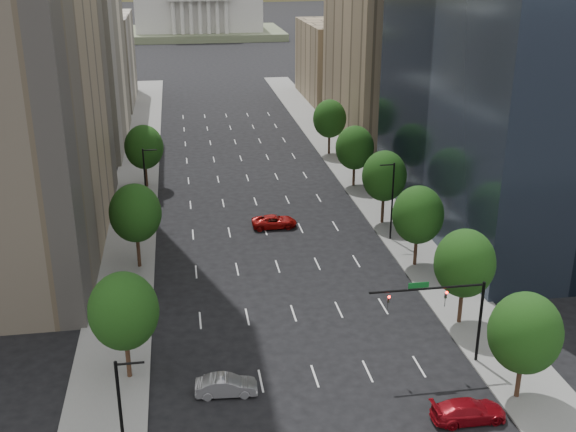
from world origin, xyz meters
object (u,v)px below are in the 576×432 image
capitol (198,12)px  car_red_far (274,221)px  traffic_signal (451,306)px  car_red_near (469,411)px  car_silver (226,386)px

capitol → car_red_far: size_ratio=11.42×
car_red_far → traffic_signal: bearing=-163.5°
car_red_near → car_red_far: bearing=11.9°
capitol → car_red_near: bearing=-87.6°
traffic_signal → capitol: capitol is taller
car_red_far → car_silver: bearing=165.5°
capitol → car_silver: (-6.87, -220.99, -7.83)m
car_silver → car_red_far: 33.02m
car_red_near → traffic_signal: bearing=-9.2°
traffic_signal → car_red_near: (-1.06, -6.92, -4.41)m
car_red_near → car_red_far: car_red_near is taller
car_silver → traffic_signal: bearing=-82.1°
traffic_signal → capitol: size_ratio=0.15×
car_red_far → capitol: bearing=-0.0°
car_silver → car_red_near: bearing=-105.4°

